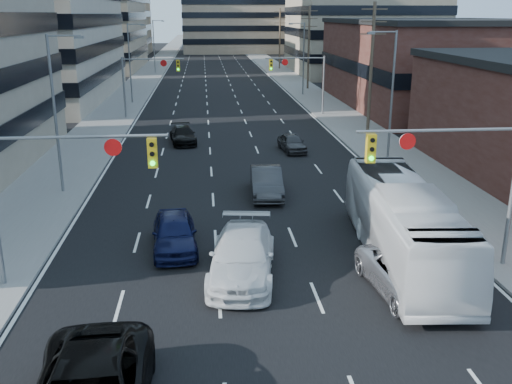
{
  "coord_description": "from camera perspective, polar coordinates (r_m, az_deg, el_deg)",
  "views": [
    {
      "loc": [
        -2.17,
        -12.63,
        10.03
      ],
      "look_at": [
        0.11,
        12.25,
        2.2
      ],
      "focal_mm": 40.0,
      "sensor_mm": 36.0,
      "label": 1
    }
  ],
  "objects": [
    {
      "name": "sedan_grey_right",
      "position": [
        43.5,
        3.62,
        4.94
      ],
      "size": [
        2.04,
        4.09,
        1.34
      ],
      "primitive_type": "imported",
      "rotation": [
        0.0,
        0.0,
        0.12
      ],
      "color": "#343437",
      "rests_on": "ground"
    },
    {
      "name": "silver_suv",
      "position": [
        22.09,
        14.95,
        -8.11
      ],
      "size": [
        2.99,
        5.55,
        1.48
      ],
      "primitive_type": "imported",
      "rotation": [
        0.0,
        0.0,
        0.1
      ],
      "color": "#AFAFB3",
      "rests_on": "ground"
    },
    {
      "name": "transit_bus",
      "position": [
        24.65,
        14.49,
        -3.02
      ],
      "size": [
        3.75,
        12.16,
        3.33
      ],
      "primitive_type": "imported",
      "rotation": [
        0.0,
        0.0,
        -0.08
      ],
      "color": "silver",
      "rests_on": "ground"
    },
    {
      "name": "sedan_blue",
      "position": [
        25.45,
        -8.16,
        -4.04
      ],
      "size": [
        2.24,
        4.85,
        1.61
      ],
      "primitive_type": "imported",
      "rotation": [
        0.0,
        0.0,
        0.07
      ],
      "color": "#0D1135",
      "rests_on": "ground"
    },
    {
      "name": "signal_far_right",
      "position": [
        58.75,
        4.55,
        11.75
      ],
      "size": [
        6.09,
        0.33,
        6.0
      ],
      "color": "slate",
      "rests_on": "ground"
    },
    {
      "name": "office_right_far",
      "position": [
        104.28,
        10.25,
        15.48
      ],
      "size": [
        22.0,
        28.0,
        14.0
      ],
      "primitive_type": "cube",
      "color": "gray",
      "rests_on": "ground"
    },
    {
      "name": "signal_near_right",
      "position": [
        23.47,
        19.18,
        2.35
      ],
      "size": [
        6.59,
        0.33,
        6.0
      ],
      "color": "slate",
      "rests_on": "ground"
    },
    {
      "name": "utility_pole_block",
      "position": [
        50.89,
        11.46,
        12.27
      ],
      "size": [
        2.2,
        0.28,
        11.0
      ],
      "color": "#4C3D2D",
      "rests_on": "ground"
    },
    {
      "name": "storefront_right_mid",
      "position": [
        68.1,
        17.79,
        11.94
      ],
      "size": [
        20.0,
        30.0,
        9.0
      ],
      "primitive_type": "cube",
      "color": "#472119",
      "rests_on": "ground"
    },
    {
      "name": "sidewalk_right",
      "position": [
        143.63,
        0.26,
        13.43
      ],
      "size": [
        5.0,
        300.0,
        0.15
      ],
      "primitive_type": "cube",
      "color": "slate",
      "rests_on": "ground"
    },
    {
      "name": "signal_far_left",
      "position": [
        58.18,
        -10.86,
        11.45
      ],
      "size": [
        6.09,
        0.33,
        6.0
      ],
      "color": "slate",
      "rests_on": "ground"
    },
    {
      "name": "streetlight_left_far",
      "position": [
        103.08,
        -10.08,
        14.38
      ],
      "size": [
        2.03,
        0.22,
        9.0
      ],
      "color": "slate",
      "rests_on": "ground"
    },
    {
      "name": "utility_pole_distant",
      "position": [
        109.66,
        2.39,
        15.17
      ],
      "size": [
        2.2,
        0.28,
        11.0
      ],
      "color": "#4C3D2D",
      "rests_on": "ground"
    },
    {
      "name": "streetlight_left_mid",
      "position": [
        68.31,
        -12.4,
        12.83
      ],
      "size": [
        2.03,
        0.22,
        9.0
      ],
      "color": "slate",
      "rests_on": "ground"
    },
    {
      "name": "sidewalk_left",
      "position": [
        143.29,
        -9.19,
        13.21
      ],
      "size": [
        5.0,
        300.0,
        0.15
      ],
      "primitive_type": "cube",
      "color": "slate",
      "rests_on": "ground"
    },
    {
      "name": "utility_pole_midblock",
      "position": [
        80.05,
        5.29,
        14.29
      ],
      "size": [
        2.2,
        0.28,
        11.0
      ],
      "color": "#4C3D2D",
      "rests_on": "ground"
    },
    {
      "name": "white_van",
      "position": [
        22.69,
        -1.37,
        -6.38
      ],
      "size": [
        3.27,
        6.37,
        1.77
      ],
      "primitive_type": "imported",
      "rotation": [
        0.0,
        0.0,
        -0.13
      ],
      "color": "silver",
      "rests_on": "ground"
    },
    {
      "name": "bg_block_right",
      "position": [
        146.72,
        8.56,
        15.65
      ],
      "size": [
        22.0,
        22.0,
        12.0
      ],
      "primitive_type": "cube",
      "color": "gray",
      "rests_on": "ground"
    },
    {
      "name": "streetlight_right_far",
      "position": [
        73.87,
        4.66,
        13.49
      ],
      "size": [
        2.03,
        0.22,
        9.0
      ],
      "color": "slate",
      "rests_on": "ground"
    },
    {
      "name": "signal_near_left",
      "position": [
        22.05,
        -18.91,
        1.44
      ],
      "size": [
        6.59,
        0.33,
        6.0
      ],
      "color": "slate",
      "rests_on": "ground"
    },
    {
      "name": "bg_block_left",
      "position": [
        154.8,
        -15.51,
        16.8
      ],
      "size": [
        24.0,
        24.0,
        20.0
      ],
      "primitive_type": "cube",
      "color": "#ADA089",
      "rests_on": "ground"
    },
    {
      "name": "sedan_grey_center",
      "position": [
        32.68,
        1.05,
        1.01
      ],
      "size": [
        1.93,
        4.99,
        1.62
      ],
      "primitive_type": "imported",
      "rotation": [
        0.0,
        0.0,
        -0.04
      ],
      "color": "#303033",
      "rests_on": "ground"
    },
    {
      "name": "streetlight_left_near",
      "position": [
        34.01,
        -19.26,
        8.02
      ],
      "size": [
        2.03,
        0.22,
        9.0
      ],
      "color": "slate",
      "rests_on": "ground"
    },
    {
      "name": "office_left_far",
      "position": [
        114.75,
        -16.84,
        15.68
      ],
      "size": [
        20.0,
        30.0,
        16.0
      ],
      "primitive_type": "cube",
      "color": "gray",
      "rests_on": "ground"
    },
    {
      "name": "road_surface",
      "position": [
        143.0,
        -4.46,
        13.34
      ],
      "size": [
        18.0,
        300.0,
        0.02
      ],
      "primitive_type": "cube",
      "color": "black",
      "rests_on": "ground"
    },
    {
      "name": "sedan_black_far",
      "position": [
        46.58,
        -7.32,
        5.68
      ],
      "size": [
        2.48,
        4.86,
        1.35
      ],
      "primitive_type": "imported",
      "rotation": [
        0.0,
        0.0,
        0.13
      ],
      "color": "black",
      "rests_on": "ground"
    },
    {
      "name": "streetlight_right_near",
      "position": [
        39.97,
        13.25,
        9.79
      ],
      "size": [
        2.03,
        0.22,
        9.0
      ],
      "color": "slate",
      "rests_on": "ground"
    }
  ]
}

